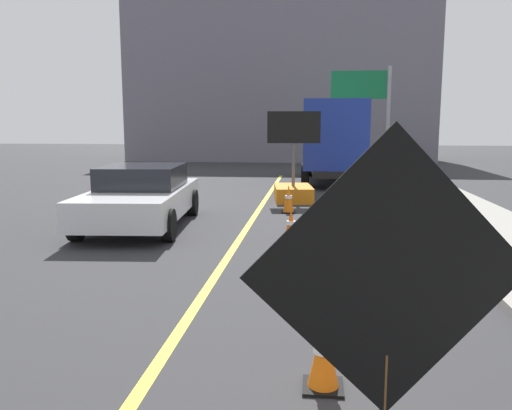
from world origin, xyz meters
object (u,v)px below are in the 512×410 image
Objects in this scene: traffic_cone_mid_lane at (318,261)px; traffic_cone_curbside at (289,199)px; roadwork_sign at (389,281)px; traffic_cone_far_lane at (291,225)px; arrow_board_trailer at (293,185)px; highway_guide_sign at (372,100)px; box_truck at (334,139)px; pickup_car at (142,196)px; traffic_cone_near_sign at (324,354)px.

traffic_cone_curbside is (-0.74, 5.94, 0.07)m from traffic_cone_mid_lane.
roadwork_sign reaches higher than traffic_cone_far_lane.
highway_guide_sign reaches higher than arrow_board_trailer.
traffic_cone_curbside is at bearing -100.82° from box_truck.
traffic_cone_mid_lane is at bearing -43.42° from pickup_car.
highway_guide_sign is 8.37× the size of traffic_cone_far_lane.
roadwork_sign is 0.47× the size of highway_guide_sign.
pickup_car is (-4.33, 8.63, -0.77)m from roadwork_sign.
arrow_board_trailer is at bearing 91.88° from traffic_cone_far_lane.
roadwork_sign is 5.01m from traffic_cone_mid_lane.
roadwork_sign is 0.86× the size of arrow_board_trailer.
arrow_board_trailer is 4.50× the size of traffic_cone_mid_lane.
box_truck is 8.79× the size of traffic_cone_curbside.
traffic_cone_mid_lane is at bearing -79.05° from traffic_cone_far_lane.
traffic_cone_mid_lane is 5.99m from traffic_cone_curbside.
box_truck reaches higher than pickup_car.
highway_guide_sign reaches higher than traffic_cone_far_lane.
arrow_board_trailer is at bearing 89.26° from traffic_cone_curbside.
traffic_cone_near_sign is 1.10× the size of traffic_cone_far_lane.
highway_guide_sign reaches higher than pickup_car.
roadwork_sign is 3.89× the size of traffic_cone_mid_lane.
highway_guide_sign is at bearing 64.95° from pickup_car.
box_truck reaches higher than traffic_cone_far_lane.
highway_guide_sign is at bearing 84.39° from roadwork_sign.
box_truck is 9.99× the size of traffic_cone_near_sign.
box_truck is at bearing 88.83° from roadwork_sign.
traffic_cone_far_lane is (-0.53, 2.73, -0.00)m from traffic_cone_mid_lane.
arrow_board_trailer is 11.54m from traffic_cone_near_sign.
traffic_cone_mid_lane is at bearing -85.07° from arrow_board_trailer.
pickup_car is at bearing -115.80° from box_truck.
roadwork_sign reaches higher than pickup_car.
traffic_cone_near_sign is 9.27m from traffic_cone_curbside.
traffic_cone_curbside is at bearing 93.74° from traffic_cone_far_lane.
box_truck is at bearing 83.46° from traffic_cone_far_lane.
traffic_cone_curbside is (-1.07, 10.79, -1.10)m from roadwork_sign.
highway_guide_sign is at bearing 81.82° from traffic_cone_mid_lane.
arrow_board_trailer reaches higher than roadwork_sign.
arrow_board_trailer reaches higher than pickup_car.
arrow_board_trailer reaches higher than traffic_cone_mid_lane.
box_truck reaches higher than arrow_board_trailer.
highway_guide_sign is 18.25m from traffic_cone_mid_lane.
highway_guide_sign is (2.23, 22.65, 1.95)m from roadwork_sign.
arrow_board_trailer is at bearing 94.55° from roadwork_sign.
traffic_cone_curbside is at bearing -90.74° from arrow_board_trailer.
roadwork_sign reaches higher than traffic_cone_near_sign.
pickup_car is 7.99× the size of traffic_cone_far_lane.
roadwork_sign is 1.96m from traffic_cone_near_sign.
traffic_cone_curbside is at bearing 33.60° from pickup_car.
arrow_board_trailer is 5.53m from pickup_car.
roadwork_sign is at bearing -95.61° from highway_guide_sign.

